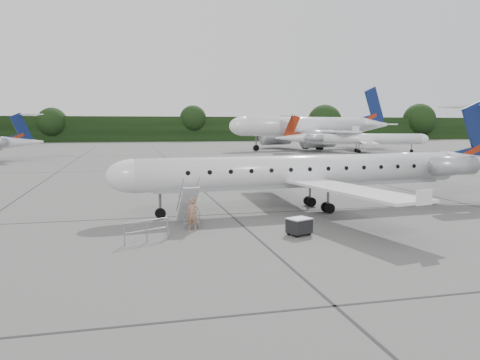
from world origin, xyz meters
name	(u,v)px	position (x,y,z in m)	size (l,w,h in m)	color
ground	(344,221)	(0.00, 0.00, 0.00)	(320.00, 320.00, 0.00)	#5E5E5C
treeline	(164,129)	(0.00, 130.00, 4.00)	(260.00, 4.00, 8.00)	black
main_regional_jet	(305,155)	(-0.93, 3.55, 3.43)	(26.72, 19.24, 6.85)	silver
airstair	(188,205)	(-8.59, 0.89, 1.07)	(0.85, 2.23, 2.15)	silver
passenger	(193,214)	(-8.50, -0.37, 0.82)	(0.60, 0.39, 1.64)	#936B50
safety_railing	(147,231)	(-10.86, -2.39, 0.50)	(2.20, 0.08, 1.00)	gray
baggage_cart	(299,226)	(-3.66, -2.71, 0.45)	(1.04, 0.84, 0.90)	black
bg_narrowbody	(306,117)	(25.74, 71.76, 6.99)	(38.96, 28.05, 13.99)	silver
bg_regional_right	(363,134)	(32.55, 58.82, 3.63)	(27.66, 19.92, 7.26)	silver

